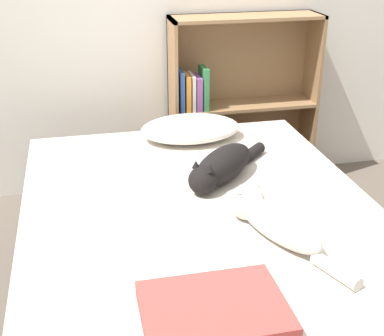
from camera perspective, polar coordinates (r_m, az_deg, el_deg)
The scene contains 7 objects.
ground_plane at distance 2.58m, azimuth 0.69°, elevation -14.14°, with size 8.00×8.00×0.00m, color brown.
bed at distance 2.42m, azimuth 0.72°, elevation -9.33°, with size 1.53×1.86×0.53m.
pillow at distance 2.92m, azimuth -0.17°, elevation 4.24°, with size 0.54×0.36×0.12m.
cat_light at distance 2.06m, azimuth 8.45°, elevation -5.44°, with size 0.31×0.61×0.16m.
cat_dark at distance 2.44m, azimuth 3.17°, elevation 0.19°, with size 0.50×0.49×0.15m.
bookshelf at distance 3.47m, azimuth 4.72°, elevation 7.14°, with size 0.93×0.26×1.11m.
blanket_fold at distance 1.67m, azimuth 2.33°, elevation -14.93°, with size 0.44×0.32×0.05m.
Camera 1 is at (-0.46, -1.95, 1.62)m, focal length 50.00 mm.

